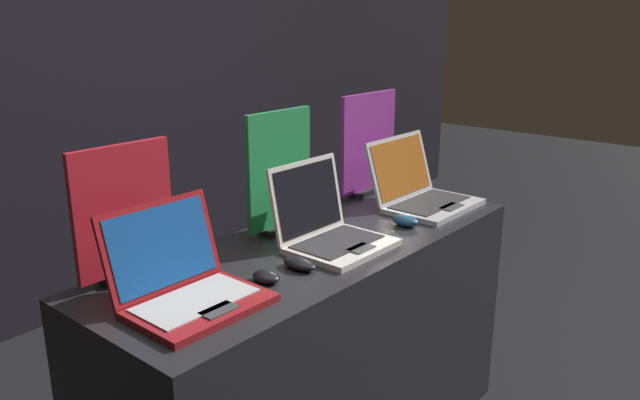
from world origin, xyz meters
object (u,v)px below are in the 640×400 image
object	(u,v)px
laptop_front	(185,282)
laptop_middle	(328,227)
mouse_back	(405,221)
promo_stand_middle	(279,175)
laptop_back	(421,190)
mouse_middle	(299,264)
promo_stand_back	(368,147)
mouse_front	(266,277)
promo_stand_front	(124,216)

from	to	relation	value
laptop_front	laptop_middle	xyz separation A→B (m)	(0.58, -0.01, 0.00)
laptop_front	mouse_back	xyz separation A→B (m)	(0.92, -0.10, -0.04)
promo_stand_middle	laptop_back	size ratio (longest dim) A/B	1.10
mouse_middle	laptop_front	bearing A→B (deg)	168.58
promo_stand_middle	laptop_back	xyz separation A→B (m)	(0.59, -0.22, -0.14)
laptop_front	promo_stand_back	world-z (taller)	promo_stand_back
mouse_front	mouse_back	size ratio (longest dim) A/B	0.88
mouse_front	mouse_back	bearing A→B (deg)	-2.79
promo_stand_middle	mouse_back	distance (m)	0.49
promo_stand_back	promo_stand_front	bearing A→B (deg)	179.82
mouse_front	promo_stand_middle	bearing A→B (deg)	38.53
laptop_middle	mouse_middle	size ratio (longest dim) A/B	2.75
mouse_middle	promo_stand_front	bearing A→B (deg)	137.72
laptop_middle	promo_stand_back	size ratio (longest dim) A/B	0.76
mouse_front	laptop_back	xyz separation A→B (m)	(0.94, 0.06, 0.05)
laptop_front	laptop_back	distance (m)	1.18
mouse_back	laptop_middle	bearing A→B (deg)	165.23
mouse_front	promo_stand_middle	xyz separation A→B (m)	(0.35, 0.28, 0.19)
laptop_front	laptop_back	size ratio (longest dim) A/B	0.89
mouse_middle	promo_stand_middle	xyz separation A→B (m)	(0.21, 0.28, 0.19)
mouse_middle	promo_stand_middle	world-z (taller)	promo_stand_middle
laptop_back	promo_stand_middle	bearing A→B (deg)	159.97
laptop_front	promo_stand_front	distance (m)	0.29
laptop_front	mouse_middle	size ratio (longest dim) A/B	2.92
mouse_middle	laptop_back	xyz separation A→B (m)	(0.80, 0.07, 0.05)
mouse_front	laptop_middle	xyz separation A→B (m)	(0.35, 0.06, 0.05)
mouse_back	laptop_front	bearing A→B (deg)	173.79
promo_stand_middle	mouse_back	size ratio (longest dim) A/B	4.19
mouse_front	promo_stand_front	size ratio (longest dim) A/B	0.23
promo_stand_front	promo_stand_back	world-z (taller)	promo_stand_back
laptop_front	promo_stand_middle	distance (m)	0.64
promo_stand_front	promo_stand_middle	world-z (taller)	promo_stand_middle
promo_stand_front	laptop_middle	xyz separation A→B (m)	(0.58, -0.27, -0.13)
laptop_middle	promo_stand_middle	world-z (taller)	promo_stand_middle
mouse_front	laptop_back	world-z (taller)	laptop_back
laptop_middle	promo_stand_middle	bearing A→B (deg)	90.00
mouse_middle	promo_stand_back	size ratio (longest dim) A/B	0.28
mouse_back	mouse_middle	bearing A→B (deg)	177.37
mouse_front	laptop_middle	world-z (taller)	laptop_middle
promo_stand_middle	promo_stand_front	bearing A→B (deg)	174.85
laptop_back	promo_stand_back	world-z (taller)	promo_stand_back
promo_stand_front	promo_stand_back	size ratio (longest dim) A/B	0.92
laptop_middle	mouse_back	distance (m)	0.35
mouse_back	promo_stand_back	distance (m)	0.48
mouse_front	mouse_middle	world-z (taller)	same
laptop_middle	promo_stand_middle	xyz separation A→B (m)	(-0.00, 0.22, 0.14)
laptop_middle	laptop_back	bearing A→B (deg)	0.59
mouse_middle	laptop_back	distance (m)	0.81
mouse_front	promo_stand_front	bearing A→B (deg)	125.71
laptop_front	promo_stand_middle	size ratio (longest dim) A/B	0.81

